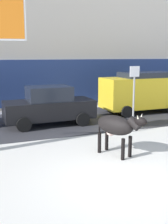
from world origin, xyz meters
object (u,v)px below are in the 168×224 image
(car_yellow_van, at_px, (142,91))
(pedestrian_by_cars, at_px, (108,93))
(street_sign, at_px, (134,94))
(cow_black, at_px, (117,126))
(car_black_sedan, at_px, (49,106))

(car_yellow_van, height_order, pedestrian_by_cars, car_yellow_van)
(car_yellow_van, distance_m, street_sign, 4.44)
(car_yellow_van, bearing_deg, street_sign, -127.03)
(cow_black, xyz_separation_m, street_sign, (2.02, 2.34, 0.68))
(pedestrian_by_cars, height_order, street_sign, street_sign)
(car_black_sedan, bearing_deg, cow_black, -78.11)
(car_black_sedan, xyz_separation_m, car_yellow_van, (5.72, 0.96, 0.33))
(car_yellow_van, bearing_deg, cow_black, -128.61)
(street_sign, bearing_deg, car_yellow_van, 52.97)
(cow_black, distance_m, street_sign, 3.16)
(car_yellow_van, relative_size, street_sign, 1.64)
(cow_black, bearing_deg, street_sign, 49.13)
(car_black_sedan, relative_size, pedestrian_by_cars, 2.43)
(pedestrian_by_cars, relative_size, street_sign, 0.61)
(street_sign, bearing_deg, pedestrian_by_cars, 74.17)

